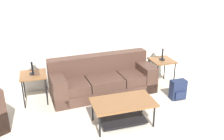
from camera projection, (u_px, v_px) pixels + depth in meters
wall_back at (96, 30)px, 5.67m from camera, size 9.12×0.06×2.60m
couch at (103, 80)px, 5.55m from camera, size 2.33×1.01×0.82m
coffee_table at (123, 107)px, 4.39m from camera, size 1.10×0.64×0.45m
side_table_left at (33, 77)px, 5.07m from camera, size 0.52×0.55×0.62m
side_table_right at (162, 62)px, 5.87m from camera, size 0.52×0.55×0.62m
table_lamp_left at (30, 55)px, 4.89m from camera, size 0.29×0.29×0.54m
table_lamp_right at (163, 43)px, 5.69m from camera, size 0.29×0.29×0.54m
backpack at (178, 90)px, 5.30m from camera, size 0.33×0.26×0.43m
picture_frame at (37, 72)px, 4.97m from camera, size 0.10×0.04×0.13m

